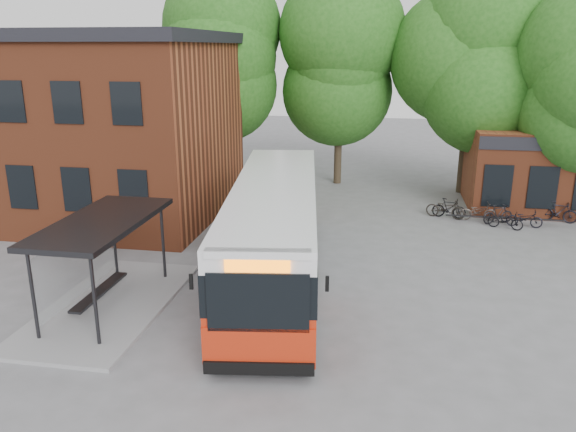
% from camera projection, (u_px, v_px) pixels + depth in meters
% --- Properties ---
extents(ground, '(100.00, 100.00, 0.00)m').
position_uv_depth(ground, '(257.00, 304.00, 17.79)').
color(ground, '#605F62').
extents(station_building, '(18.40, 10.40, 8.50)m').
position_uv_depth(station_building, '(36.00, 124.00, 27.21)').
color(station_building, brown).
rests_on(station_building, ground).
extents(bus_shelter, '(3.60, 7.00, 2.90)m').
position_uv_depth(bus_shelter, '(106.00, 264.00, 17.17)').
color(bus_shelter, '#252528').
rests_on(bus_shelter, ground).
extents(bike_rail, '(5.20, 0.10, 0.38)m').
position_uv_depth(bike_rail, '(504.00, 221.00, 25.62)').
color(bike_rail, '#252528').
rests_on(bike_rail, ground).
extents(tree_0, '(7.92, 7.92, 11.00)m').
position_uv_depth(tree_0, '(217.00, 89.00, 32.28)').
color(tree_0, '#1F5216').
rests_on(tree_0, ground).
extents(tree_1, '(7.92, 7.92, 10.40)m').
position_uv_depth(tree_1, '(339.00, 95.00, 32.14)').
color(tree_1, '#1F5216').
rests_on(tree_1, ground).
extents(tree_2, '(7.92, 7.92, 11.00)m').
position_uv_depth(tree_2, '(469.00, 92.00, 29.95)').
color(tree_2, '#1F5216').
rests_on(tree_2, ground).
extents(city_bus, '(4.63, 13.58, 3.38)m').
position_uv_depth(city_bus, '(275.00, 232.00, 19.41)').
color(city_bus, '#B7260E').
rests_on(city_bus, ground).
extents(bicycle_0, '(1.94, 1.18, 0.96)m').
position_uv_depth(bicycle_0, '(445.00, 208.00, 26.61)').
color(bicycle_0, '#272420').
rests_on(bicycle_0, ground).
extents(bicycle_1, '(1.64, 0.78, 0.95)m').
position_uv_depth(bicycle_1, '(449.00, 208.00, 26.62)').
color(bicycle_1, black).
rests_on(bicycle_1, ground).
extents(bicycle_2, '(1.69, 0.65, 0.88)m').
position_uv_depth(bicycle_2, '(478.00, 211.00, 26.25)').
color(bicycle_2, '#453C37').
rests_on(bicycle_2, ground).
extents(bicycle_3, '(1.56, 1.02, 0.91)m').
position_uv_depth(bicycle_3, '(498.00, 214.00, 25.76)').
color(bicycle_3, black).
rests_on(bicycle_3, ground).
extents(bicycle_4, '(1.61, 1.01, 0.80)m').
position_uv_depth(bicycle_4, '(505.00, 220.00, 25.05)').
color(bicycle_4, black).
rests_on(bicycle_4, ground).
extents(bicycle_6, '(1.61, 0.75, 0.81)m').
position_uv_depth(bicycle_6, '(524.00, 218.00, 25.29)').
color(bicycle_6, black).
rests_on(bicycle_6, ground).
extents(bicycle_7, '(1.73, 0.87, 1.00)m').
position_uv_depth(bicycle_7, '(559.00, 212.00, 25.95)').
color(bicycle_7, black).
rests_on(bicycle_7, ground).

